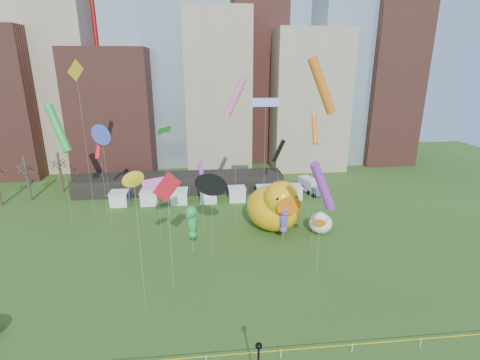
{
  "coord_description": "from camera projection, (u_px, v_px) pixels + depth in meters",
  "views": [
    {
      "loc": [
        0.22,
        -22.96,
        22.72
      ],
      "look_at": [
        3.79,
        10.36,
        12.0
      ],
      "focal_mm": 27.0,
      "sensor_mm": 36.0,
      "label": 1
    }
  ],
  "objects": [
    {
      "name": "kite_11",
      "position": [
        58.0,
        128.0,
        50.74
      ],
      "size": [
        3.94,
        3.29,
        17.59
      ],
      "color": "silver",
      "rests_on": "ground"
    },
    {
      "name": "kite_5",
      "position": [
        266.0,
        103.0,
        49.26
      ],
      "size": [
        3.86,
        0.72,
        18.4
      ],
      "color": "silver",
      "rests_on": "ground"
    },
    {
      "name": "kite_6",
      "position": [
        322.0,
        86.0,
        41.44
      ],
      "size": [
        3.97,
        1.58,
        23.69
      ],
      "color": "silver",
      "rests_on": "ground"
    },
    {
      "name": "big_duck",
      "position": [
        275.0,
        206.0,
        51.1
      ],
      "size": [
        9.0,
        10.99,
        7.96
      ],
      "rotation": [
        0.0,
        0.0,
        0.18
      ],
      "color": "#FFAC0D",
      "rests_on": "ground"
    },
    {
      "name": "kite_9",
      "position": [
        235.0,
        98.0,
        47.13
      ],
      "size": [
        3.25,
        1.16,
        21.34
      ],
      "color": "silver",
      "rests_on": "ground"
    },
    {
      "name": "kite_3",
      "position": [
        164.0,
        130.0,
        53.29
      ],
      "size": [
        2.02,
        3.07,
        14.04
      ],
      "color": "silver",
      "rests_on": "ground"
    },
    {
      "name": "kite_4",
      "position": [
        76.0,
        74.0,
        50.35
      ],
      "size": [
        1.43,
        2.68,
        23.48
      ],
      "color": "silver",
      "rests_on": "ground"
    },
    {
      "name": "kite_13",
      "position": [
        102.0,
        135.0,
        50.7
      ],
      "size": [
        2.48,
        2.17,
        14.84
      ],
      "color": "silver",
      "rests_on": "ground"
    },
    {
      "name": "seahorse_purple",
      "position": [
        284.0,
        216.0,
        47.21
      ],
      "size": [
        1.77,
        1.99,
        5.53
      ],
      "rotation": [
        0.0,
        0.0,
        -0.36
      ],
      "color": "silver",
      "rests_on": "ground"
    },
    {
      "name": "kite_8",
      "position": [
        99.0,
        145.0,
        53.47
      ],
      "size": [
        1.48,
        2.51,
        13.43
      ],
      "color": "silver",
      "rests_on": "ground"
    },
    {
      "name": "bare_trees",
      "position": [
        28.0,
        178.0,
        62.76
      ],
      "size": [
        8.44,
        6.44,
        8.5
      ],
      "color": "#382B21",
      "rests_on": "ground"
    },
    {
      "name": "seahorse_green",
      "position": [
        192.0,
        220.0,
        44.47
      ],
      "size": [
        1.78,
        2.04,
        6.28
      ],
      "rotation": [
        0.0,
        0.0,
        -0.29
      ],
      "color": "silver",
      "rests_on": "ground"
    },
    {
      "name": "caution_tape",
      "position": [
        206.0,
        358.0,
        28.43
      ],
      "size": [
        50.0,
        0.06,
        0.9
      ],
      "color": "white",
      "rests_on": "ground"
    },
    {
      "name": "skyline",
      "position": [
        209.0,
        71.0,
        80.16
      ],
      "size": [
        101.0,
        23.0,
        68.0
      ],
      "color": "brown",
      "rests_on": "ground"
    },
    {
      "name": "small_duck",
      "position": [
        321.0,
        222.0,
        50.68
      ],
      "size": [
        4.47,
        4.98,
        3.48
      ],
      "rotation": [
        0.0,
        0.0,
        -0.37
      ],
      "color": "white",
      "rests_on": "ground"
    },
    {
      "name": "kite_14",
      "position": [
        315.0,
        130.0,
        51.05
      ],
      "size": [
        0.81,
        2.43,
        16.02
      ],
      "color": "silver",
      "rests_on": "ground"
    },
    {
      "name": "pavilion",
      "position": [
        181.0,
        183.0,
        67.52
      ],
      "size": [
        38.0,
        6.0,
        3.2
      ],
      "primitive_type": "cube",
      "color": "black",
      "rests_on": "ground"
    },
    {
      "name": "box_truck",
      "position": [
        310.0,
        186.0,
        67.1
      ],
      "size": [
        3.87,
        6.29,
        2.51
      ],
      "rotation": [
        0.0,
        0.0,
        0.31
      ],
      "color": "silver",
      "rests_on": "ground"
    },
    {
      "name": "kite_12",
      "position": [
        134.0,
        180.0,
        31.08
      ],
      "size": [
        1.21,
        1.05,
        14.02
      ],
      "color": "silver",
      "rests_on": "ground"
    },
    {
      "name": "kite_2",
      "position": [
        211.0,
        184.0,
        42.79
      ],
      "size": [
        2.68,
        1.44,
        10.58
      ],
      "color": "silver",
      "rests_on": "ground"
    },
    {
      "name": "kite_7",
      "position": [
        323.0,
        186.0,
        37.97
      ],
      "size": [
        3.48,
        1.79,
        13.35
      ],
      "color": "silver",
      "rests_on": "ground"
    },
    {
      "name": "kite_10",
      "position": [
        279.0,
        151.0,
        59.22
      ],
      "size": [
        2.18,
        2.19,
        11.24
      ],
      "color": "silver",
      "rests_on": "ground"
    },
    {
      "name": "kite_0",
      "position": [
        167.0,
        188.0,
        35.09
      ],
      "size": [
        2.72,
        1.61,
        12.94
      ],
      "color": "silver",
      "rests_on": "ground"
    },
    {
      "name": "kite_1",
      "position": [
        157.0,
        183.0,
        46.74
      ],
      "size": [
        3.84,
        2.39,
        8.77
      ],
      "color": "silver",
      "rests_on": "ground"
    },
    {
      "name": "kite_15",
      "position": [
        202.0,
        175.0,
        48.74
      ],
      "size": [
        1.34,
        2.2,
        10.3
      ],
      "color": "silver",
      "rests_on": "ground"
    },
    {
      "name": "vendor_tents",
      "position": [
        208.0,
        196.0,
        62.5
      ],
      "size": [
        33.24,
        2.8,
        2.4
      ],
      "color": "white",
      "rests_on": "ground"
    }
  ]
}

